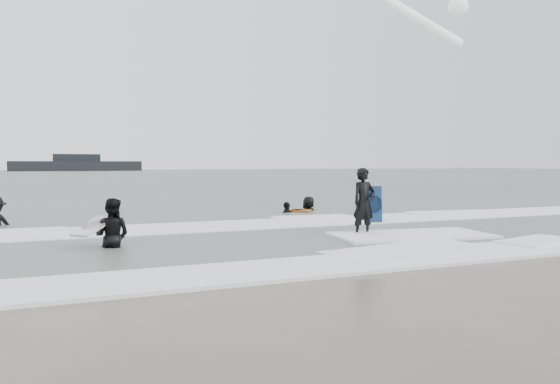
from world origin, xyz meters
name	(u,v)px	position (x,y,z in m)	size (l,w,h in m)	color
ground	(374,257)	(0.00, 0.00, 0.00)	(320.00, 320.00, 0.00)	brown
sea	(92,175)	(0.00, 80.00, 0.06)	(320.00, 320.00, 0.00)	#47544C
surfer_centre	(364,237)	(1.41, 2.71, 0.00)	(0.67, 0.44, 1.84)	black
surfer_wading	(112,249)	(-4.89, 3.15, 0.00)	(0.83, 0.65, 1.70)	black
surfer_right_near	(287,214)	(2.20, 9.47, 0.00)	(0.95, 0.39, 1.62)	black
surfer_right_far	(309,212)	(3.39, 10.03, 0.00)	(0.86, 0.56, 1.76)	black
surf_foam	(299,234)	(0.00, 3.70, 0.04)	(30.03, 9.06, 0.09)	white
bodyboards	(268,213)	(-0.33, 5.15, 0.50)	(9.01, 7.53, 1.25)	#0F2649
vessel_horizon	(77,165)	(0.39, 136.41, 1.57)	(31.16, 5.56, 4.23)	black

